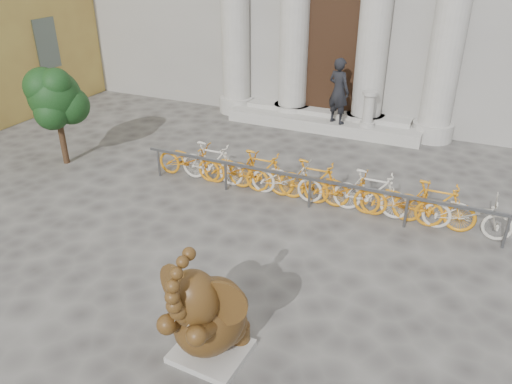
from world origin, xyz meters
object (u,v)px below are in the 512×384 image
at_px(bike_rack, 314,182).
at_px(pedestrian, 339,91).
at_px(elephant_statue, 208,316).
at_px(tree, 55,98).

xyz_separation_m(bike_rack, pedestrian, (-0.77, 4.45, 0.82)).
distance_m(elephant_statue, bike_rack, 5.01).
bearing_deg(bike_rack, elephant_statue, -88.25).
bearing_deg(pedestrian, elephant_statue, 119.33).
distance_m(bike_rack, pedestrian, 4.59).
bearing_deg(bike_rack, tree, -174.82).
xyz_separation_m(bike_rack, tree, (-6.60, -0.60, 1.27)).
bearing_deg(tree, pedestrian, 40.86).
distance_m(bike_rack, tree, 6.75).
height_order(elephant_statue, tree, tree).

